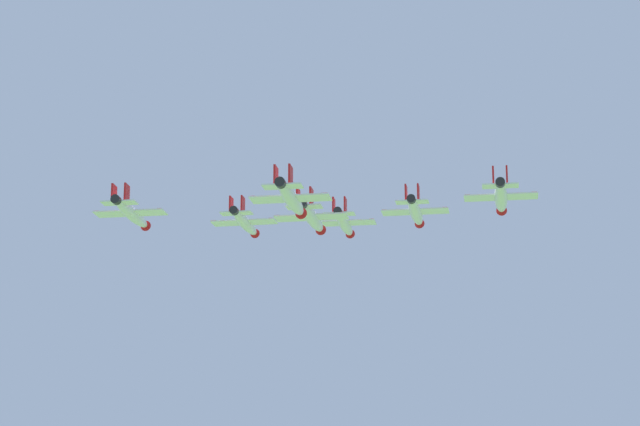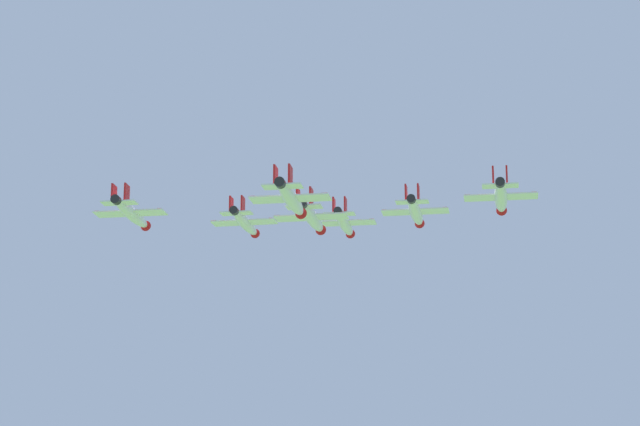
{
  "view_description": "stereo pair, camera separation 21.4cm",
  "coord_description": "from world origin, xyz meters",
  "px_view_note": "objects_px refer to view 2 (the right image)",
  "views": [
    {
      "loc": [
        243.19,
        4.37,
        96.33
      ],
      "look_at": [
        51.76,
        2.12,
        147.48
      ],
      "focal_mm": 72.82,
      "sensor_mm": 36.0,
      "label": 1
    },
    {
      "loc": [
        243.19,
        4.59,
        96.33
      ],
      "look_at": [
        51.76,
        2.12,
        147.48
      ],
      "focal_mm": 72.82,
      "sensor_mm": 36.0,
      "label": 2
    }
  ],
  "objects_px": {
    "jet_right_outer": "(501,197)",
    "jet_right_wingman": "(416,212)",
    "jet_left_wingman": "(245,222)",
    "jet_trailing": "(291,199)",
    "jet_left_outer": "(132,213)",
    "jet_lead": "(345,223)",
    "jet_slot_rear": "(312,217)"
  },
  "relations": [
    {
      "from": "jet_left_wingman",
      "to": "jet_slot_rear",
      "type": "xyz_separation_m",
      "value": [
        18.21,
        11.16,
        -3.98
      ]
    },
    {
      "from": "jet_left_wingman",
      "to": "jet_trailing",
      "type": "xyz_separation_m",
      "value": [
        34.29,
        8.66,
        -5.61
      ]
    },
    {
      "from": "jet_right_wingman",
      "to": "jet_slot_rear",
      "type": "height_order",
      "value": "jet_right_wingman"
    },
    {
      "from": "jet_lead",
      "to": "jet_trailing",
      "type": "xyz_separation_m",
      "value": [
        48.24,
        -7.51,
        -9.08
      ]
    },
    {
      "from": "jet_right_wingman",
      "to": "jet_right_outer",
      "type": "relative_size",
      "value": 1.0
    },
    {
      "from": "jet_lead",
      "to": "jet_left_outer",
      "type": "bearing_deg",
      "value": 138.92
    },
    {
      "from": "jet_right_wingman",
      "to": "jet_trailing",
      "type": "relative_size",
      "value": 0.97
    },
    {
      "from": "jet_right_wingman",
      "to": "jet_right_outer",
      "type": "height_order",
      "value": "jet_right_wingman"
    },
    {
      "from": "jet_lead",
      "to": "jet_right_wingman",
      "type": "relative_size",
      "value": 1.04
    },
    {
      "from": "jet_right_outer",
      "to": "jet_slot_rear",
      "type": "bearing_deg",
      "value": 88.9
    },
    {
      "from": "jet_lead",
      "to": "jet_trailing",
      "type": "relative_size",
      "value": 1.01
    },
    {
      "from": "jet_lead",
      "to": "jet_slot_rear",
      "type": "distance_m",
      "value": 33.39
    },
    {
      "from": "jet_left_outer",
      "to": "jet_right_outer",
      "type": "relative_size",
      "value": 1.03
    },
    {
      "from": "jet_left_wingman",
      "to": "jet_right_wingman",
      "type": "relative_size",
      "value": 0.99
    },
    {
      "from": "jet_trailing",
      "to": "jet_left_outer",
      "type": "bearing_deg",
      "value": 59.18
    },
    {
      "from": "jet_right_outer",
      "to": "jet_right_wingman",
      "type": "bearing_deg",
      "value": 39.27
    },
    {
      "from": "jet_slot_rear",
      "to": "jet_lead",
      "type": "bearing_deg",
      "value": 0.42
    },
    {
      "from": "jet_left_outer",
      "to": "jet_slot_rear",
      "type": "bearing_deg",
      "value": -90.86
    },
    {
      "from": "jet_left_wingman",
      "to": "jet_right_outer",
      "type": "bearing_deg",
      "value": -111.13
    },
    {
      "from": "jet_right_wingman",
      "to": "jet_left_outer",
      "type": "bearing_deg",
      "value": 110.94
    },
    {
      "from": "jet_left_wingman",
      "to": "jet_slot_rear",
      "type": "height_order",
      "value": "jet_left_wingman"
    },
    {
      "from": "jet_right_wingman",
      "to": "jet_right_outer",
      "type": "xyz_separation_m",
      "value": [
        18.21,
        11.16,
        -2.73
      ]
    },
    {
      "from": "jet_lead",
      "to": "jet_left_wingman",
      "type": "xyz_separation_m",
      "value": [
        13.95,
        -16.17,
        -3.47
      ]
    },
    {
      "from": "jet_lead",
      "to": "jet_left_outer",
      "type": "distance_m",
      "value": 43.08
    },
    {
      "from": "jet_left_wingman",
      "to": "jet_trailing",
      "type": "distance_m",
      "value": 35.8
    },
    {
      "from": "jet_lead",
      "to": "jet_left_outer",
      "type": "xyz_separation_m",
      "value": [
        27.9,
        -32.34,
        -5.61
      ]
    },
    {
      "from": "jet_left_wingman",
      "to": "jet_right_wingman",
      "type": "distance_m",
      "value": 27.67
    },
    {
      "from": "jet_right_wingman",
      "to": "jet_slot_rear",
      "type": "xyz_separation_m",
      "value": [
        13.95,
        -16.17,
        -4.55
      ]
    },
    {
      "from": "jet_right_wingman",
      "to": "jet_right_outer",
      "type": "bearing_deg",
      "value": -140.1
    },
    {
      "from": "jet_right_wingman",
      "to": "jet_left_outer",
      "type": "relative_size",
      "value": 0.98
    },
    {
      "from": "jet_left_outer",
      "to": "jet_slot_rear",
      "type": "relative_size",
      "value": 1.01
    },
    {
      "from": "jet_slot_rear",
      "to": "jet_trailing",
      "type": "xyz_separation_m",
      "value": [
        16.08,
        -2.5,
        -1.62
      ]
    }
  ]
}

